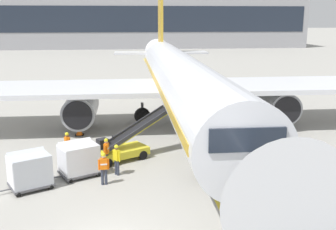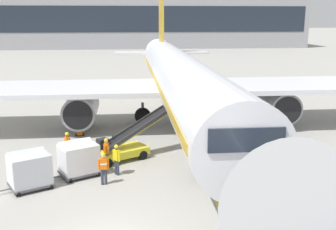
# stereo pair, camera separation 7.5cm
# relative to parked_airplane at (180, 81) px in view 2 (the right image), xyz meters

# --- Properties ---
(parked_airplane) EXTENTS (34.13, 44.48, 14.78)m
(parked_airplane) POSITION_rel_parked_airplane_xyz_m (0.00, 0.00, 0.00)
(parked_airplane) COLOR silver
(parked_airplane) RESTS_ON ground
(belt_loader) EXTENTS (5.27, 3.70, 2.93)m
(belt_loader) POSITION_rel_parked_airplane_xyz_m (-4.51, -7.39, -2.78)
(belt_loader) COLOR gold
(belt_loader) RESTS_ON ground
(baggage_cart_lead) EXTENTS (2.78, 2.35, 1.91)m
(baggage_cart_lead) POSITION_rel_parked_airplane_xyz_m (-6.93, -9.77, -2.64)
(baggage_cart_lead) COLOR #515156
(baggage_cart_lead) RESTS_ON ground
(baggage_cart_second) EXTENTS (2.78, 2.35, 1.91)m
(baggage_cart_second) POSITION_rel_parked_airplane_xyz_m (-9.22, -11.22, -2.64)
(baggage_cart_second) COLOR #515156
(baggage_cart_second) RESTS_ON ground
(ground_crew_by_loader) EXTENTS (0.39, 0.51, 1.74)m
(ground_crew_by_loader) POSITION_rel_parked_airplane_xyz_m (-7.86, -7.17, -2.64)
(ground_crew_by_loader) COLOR #333847
(ground_crew_by_loader) RESTS_ON ground
(ground_crew_by_carts) EXTENTS (0.32, 0.56, 1.74)m
(ground_crew_by_carts) POSITION_rel_parked_airplane_xyz_m (-5.46, -8.68, -2.64)
(ground_crew_by_carts) COLOR #333847
(ground_crew_by_carts) RESTS_ON ground
(ground_crew_marshaller) EXTENTS (0.57, 0.28, 1.74)m
(ground_crew_marshaller) POSITION_rel_parked_airplane_xyz_m (-5.50, -11.20, -2.64)
(ground_crew_marshaller) COLOR #333847
(ground_crew_marshaller) RESTS_ON ground
(ground_crew_wingwalker) EXTENTS (0.43, 0.46, 1.74)m
(ground_crew_wingwalker) POSITION_rel_parked_airplane_xyz_m (-4.86, -9.92, -2.64)
(ground_crew_wingwalker) COLOR #333847
(ground_crew_wingwalker) RESTS_ON ground
(safety_cone_engine_keepout) EXTENTS (0.62, 0.62, 0.70)m
(safety_cone_engine_keepout) POSITION_rel_parked_airplane_xyz_m (-7.72, -1.88, -3.30)
(safety_cone_engine_keepout) COLOR black
(safety_cone_engine_keepout) RESTS_ON ground
(apron_guidance_line_lead_in) EXTENTS (0.20, 110.00, 0.01)m
(apron_guidance_line_lead_in) POSITION_rel_parked_airplane_xyz_m (-0.13, -0.79, -3.63)
(apron_guidance_line_lead_in) COLOR yellow
(apron_guidance_line_lead_in) RESTS_ON ground
(terminal_building) EXTENTS (99.13, 15.51, 15.75)m
(terminal_building) POSITION_rel_parked_airplane_xyz_m (-2.84, 86.41, 4.19)
(terminal_building) COLOR #939399
(terminal_building) RESTS_ON ground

